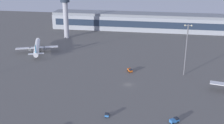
% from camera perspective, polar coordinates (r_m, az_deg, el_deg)
% --- Properties ---
extents(ground_plane, '(416.00, 416.00, 0.00)m').
position_cam_1_polar(ground_plane, '(162.91, 3.24, -4.52)').
color(ground_plane, '#605E5B').
extents(terminal_building, '(184.17, 22.40, 16.40)m').
position_cam_1_polar(terminal_building, '(285.19, 6.78, 7.93)').
color(terminal_building, '#9EA3AD').
rests_on(terminal_building, ground).
extents(control_tower, '(8.00, 8.00, 39.83)m').
position_cam_1_polar(control_tower, '(255.14, -9.23, 9.77)').
color(control_tower, '#A8A8B2').
rests_on(control_tower, ground).
extents(airplane_far_stand, '(30.46, 38.65, 10.30)m').
position_cam_1_polar(airplane_far_stand, '(223.60, -14.67, 2.86)').
color(airplane_far_stand, white).
rests_on(airplane_far_stand, ground).
extents(maintenance_van, '(4.51, 4.00, 2.25)m').
position_cam_1_polar(maintenance_van, '(130.05, 12.31, -11.26)').
color(maintenance_van, '#3372BF').
rests_on(maintenance_van, ground).
extents(pushback_tug, '(1.95, 3.16, 2.05)m').
position_cam_1_polar(pushback_tug, '(131.28, -1.03, -10.47)').
color(pushback_tug, '#3372BF').
rests_on(pushback_tug, ground).
extents(cargo_loader, '(3.68, 4.57, 2.25)m').
position_cam_1_polar(cargo_loader, '(180.13, 3.59, -1.63)').
color(cargo_loader, '#D85919').
rests_on(cargo_loader, ground).
extents(apron_light_east, '(4.80, 0.90, 31.42)m').
position_cam_1_polar(apron_light_east, '(175.41, 14.54, 2.84)').
color(apron_light_east, slate).
rests_on(apron_light_east, ground).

